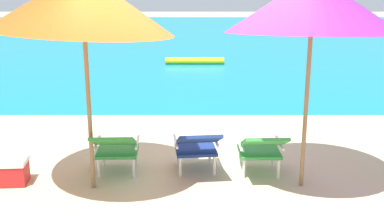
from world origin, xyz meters
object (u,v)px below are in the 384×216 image
lounge_chair_center (198,145)px  beach_umbrella_right (314,4)px  cooler_box (9,171)px  swim_buoy (196,61)px  lounge_chair_right (263,148)px  lounge_chair_left (117,147)px  beach_umbrella_left (84,2)px

lounge_chair_center → beach_umbrella_right: 2.21m
lounge_chair_center → cooler_box: (-2.32, -0.27, -0.24)m
lounge_chair_center → beach_umbrella_right: (1.27, -0.34, 1.78)m
swim_buoy → cooler_box: 8.10m
lounge_chair_right → beach_umbrella_right: (0.46, -0.24, 1.78)m
lounge_chair_left → lounge_chair_right: size_ratio=1.01×
swim_buoy → beach_umbrella_right: size_ratio=0.62×
lounge_chair_left → cooler_box: (-1.30, -0.20, -0.24)m
cooler_box → lounge_chair_center: bearing=6.7°
lounge_chair_left → beach_umbrella_left: (-0.24, -0.32, 1.81)m
lounge_chair_left → lounge_chair_center: (1.02, 0.07, 0.00)m
lounge_chair_right → beach_umbrella_right: beach_umbrella_right is taller
lounge_chair_center → lounge_chair_right: (0.80, -0.09, 0.00)m
lounge_chair_center → beach_umbrella_left: bearing=-162.7°
cooler_box → swim_buoy: bearing=73.3°
beach_umbrella_left → beach_umbrella_right: size_ratio=1.12×
lounge_chair_center → lounge_chair_right: same height
swim_buoy → cooler_box: bearing=-106.7°
beach_umbrella_left → cooler_box: (-1.07, 0.12, -2.05)m
lounge_chair_right → beach_umbrella_left: beach_umbrella_left is taller
lounge_chair_center → beach_umbrella_left: size_ratio=0.32×
beach_umbrella_right → beach_umbrella_left: bearing=-178.7°
beach_umbrella_right → cooler_box: size_ratio=5.28×
lounge_chair_left → beach_umbrella_right: beach_umbrella_right is taller
swim_buoy → beach_umbrella_right: bearing=-80.9°
swim_buoy → lounge_chair_right: (0.80, -7.58, 0.31)m
lounge_chair_right → cooler_box: (-3.13, -0.18, -0.24)m
swim_buoy → beach_umbrella_left: 8.25m
cooler_box → beach_umbrella_right: bearing=-1.0°
lounge_chair_right → beach_umbrella_right: size_ratio=0.34×
lounge_chair_right → beach_umbrella_right: bearing=-27.8°
lounge_chair_left → lounge_chair_center: same height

